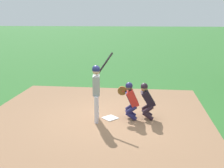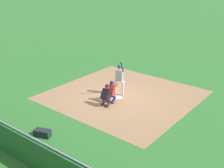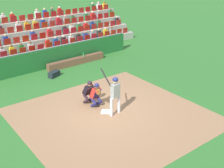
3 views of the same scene
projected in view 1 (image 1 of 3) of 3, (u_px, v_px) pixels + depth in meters
name	position (u px, v px, depth m)	size (l,w,h in m)	color
ground_plane	(110.00, 118.00, 9.40)	(160.00, 160.00, 0.00)	#306C2C
infield_dirt_patch	(96.00, 118.00, 9.45)	(8.02, 7.76, 0.01)	#9B6F4F
home_plate_marker	(110.00, 118.00, 9.40)	(0.44, 0.44, 0.02)	white
batter_at_plate	(97.00, 86.00, 8.96)	(0.77, 0.66, 2.24)	silver
catcher_crouching	(130.00, 98.00, 9.22)	(0.49, 0.74, 1.29)	navy
home_plate_umpire	(147.00, 99.00, 9.23)	(0.48, 0.52, 1.26)	#2B1B26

